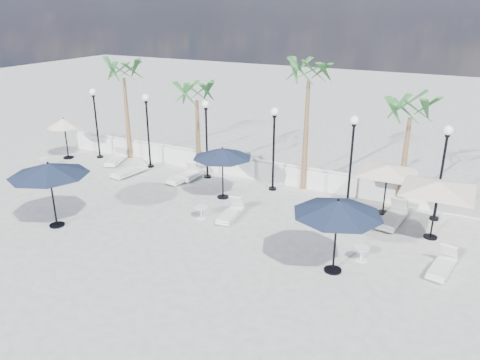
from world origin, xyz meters
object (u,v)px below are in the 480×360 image
at_px(parasol_navy_mid, 222,153).
at_px(parasol_cream_sq_b, 388,166).
at_px(lounger_7, 442,266).
at_px(lounger_4, 194,172).
at_px(lounger_5, 393,218).
at_px(lounger_1, 130,170).
at_px(lounger_0, 116,159).
at_px(parasol_navy_right, 338,208).
at_px(lounger_3, 183,176).
at_px(lounger_2, 230,213).
at_px(parasol_navy_left, 49,170).
at_px(parasol_cream_sq_a, 439,182).
at_px(parasol_cream_small, 64,123).

bearing_deg(parasol_navy_mid, parasol_cream_sq_b, 13.36).
distance_m(lounger_7, parasol_navy_mid, 9.65).
distance_m(lounger_4, lounger_5, 9.75).
bearing_deg(lounger_1, lounger_0, 155.48).
bearing_deg(parasol_navy_right, lounger_3, 152.37).
xyz_separation_m(lounger_3, lounger_7, (11.94, -3.07, -0.02)).
relative_size(lounger_2, parasol_navy_left, 0.61).
height_order(lounger_1, lounger_2, lounger_1).
bearing_deg(lounger_4, parasol_navy_right, -32.40).
bearing_deg(lounger_1, lounger_3, 16.69).
distance_m(lounger_0, parasol_navy_mid, 7.80).
distance_m(lounger_0, parasol_cream_sq_a, 16.24).
height_order(lounger_2, lounger_7, lounger_2).
height_order(lounger_0, parasol_navy_left, parasol_navy_left).
height_order(lounger_7, parasol_navy_mid, parasol_navy_mid).
bearing_deg(lounger_1, parasol_navy_right, -12.99).
relative_size(lounger_7, parasol_cream_small, 0.78).
bearing_deg(parasol_navy_mid, parasol_navy_left, -128.65).
bearing_deg(parasol_cream_small, lounger_4, 4.34).
bearing_deg(parasol_navy_right, parasol_cream_sq_a, 57.00).
relative_size(lounger_7, parasol_navy_left, 0.61).
height_order(lounger_5, parasol_navy_right, parasol_navy_right).
bearing_deg(parasol_navy_left, parasol_navy_mid, 51.35).
relative_size(lounger_2, parasol_cream_sq_a, 0.37).
distance_m(lounger_5, parasol_cream_sq_a, 2.50).
relative_size(parasol_cream_sq_a, parasol_cream_sq_b, 1.09).
relative_size(lounger_2, parasol_navy_right, 0.64).
xyz_separation_m(lounger_5, parasol_cream_sq_b, (-0.52, 0.85, 1.80)).
height_order(lounger_2, parasol_cream_small, parasol_cream_small).
relative_size(parasol_navy_left, parasol_cream_sq_a, 0.61).
xyz_separation_m(parasol_navy_left, parasol_cream_small, (-6.10, 6.41, -0.33)).
height_order(lounger_3, parasol_navy_left, parasol_navy_left).
distance_m(lounger_0, parasol_navy_left, 7.86).
bearing_deg(lounger_1, parasol_cream_sq_b, 11.85).
height_order(parasol_navy_mid, parasol_cream_sq_a, parasol_cream_sq_a).
xyz_separation_m(parasol_cream_sq_a, parasol_cream_sq_b, (-2.00, 1.41, -0.14)).
distance_m(parasol_navy_mid, parasol_cream_small, 10.47).
height_order(parasol_navy_mid, parasol_navy_right, parasol_navy_right).
bearing_deg(parasol_navy_mid, lounger_2, -52.92).
height_order(lounger_2, parasol_navy_left, parasol_navy_left).
bearing_deg(parasol_cream_sq_b, lounger_3, -175.99).
xyz_separation_m(lounger_0, parasol_navy_mid, (7.43, -1.51, 1.82)).
bearing_deg(parasol_cream_small, lounger_0, 9.58).
bearing_deg(lounger_3, parasol_navy_mid, -13.26).
height_order(lounger_0, parasol_cream_sq_a, parasol_cream_sq_a).
bearing_deg(lounger_4, lounger_1, -159.28).
distance_m(lounger_7, parasol_navy_right, 4.01).
bearing_deg(lounger_0, parasol_cream_sq_b, -19.36).
relative_size(lounger_3, parasol_cream_small, 0.84).
distance_m(lounger_2, parasol_navy_left, 7.05).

